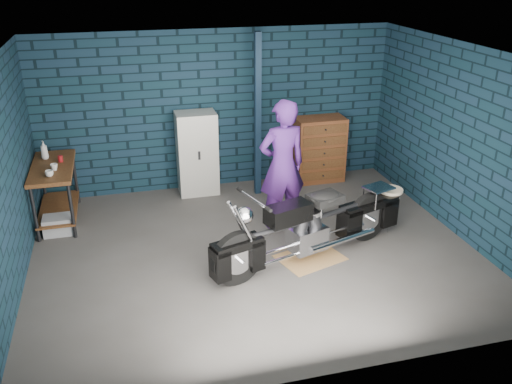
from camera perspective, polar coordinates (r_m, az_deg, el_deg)
ground at (r=7.56m, az=-0.11°, el=-6.30°), size 6.00×6.00×0.00m
room_walls at (r=7.32m, az=-1.21°, el=8.86°), size 6.02×5.01×2.71m
support_post at (r=8.91m, az=0.18°, el=7.91°), size 0.10×0.10×2.70m
workbench at (r=8.75m, az=-20.27°, el=-0.16°), size 0.60×1.40×0.91m
drip_mat at (r=7.46m, az=5.72°, el=-6.88°), size 0.99×0.85×0.01m
motorcycle at (r=7.19m, az=5.90°, el=-3.07°), size 2.63×1.42×1.12m
person at (r=7.85m, az=2.78°, el=2.79°), size 0.77×0.55×1.96m
storage_bin at (r=8.49m, az=-20.04°, el=-3.27°), size 0.43×0.31×0.27m
locker at (r=9.18m, az=-6.21°, el=4.05°), size 0.66×0.47×1.41m
tool_chest at (r=9.76m, az=6.68°, el=4.44°), size 0.87×0.48×1.16m
shop_stool at (r=8.27m, az=13.79°, el=-1.72°), size 0.38×0.38×0.65m
cup_a at (r=8.16m, az=-20.93°, el=1.83°), size 0.12×0.12×0.09m
cup_b at (r=8.37m, az=-20.48°, el=2.47°), size 0.13×0.13×0.10m
mug_red at (r=8.69m, az=-19.90°, el=3.32°), size 0.09×0.09×0.10m
bottle at (r=8.88m, az=-21.42°, el=4.15°), size 0.14×0.14×0.28m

